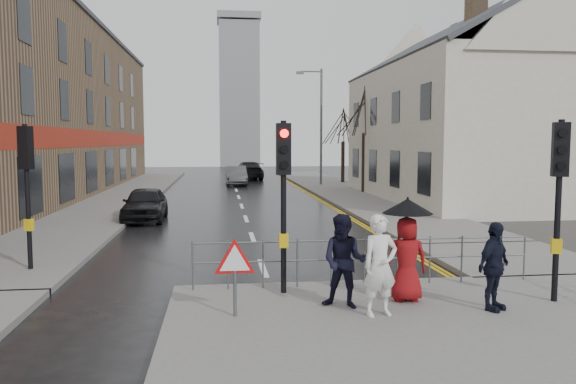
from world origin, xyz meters
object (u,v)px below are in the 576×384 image
object	(u,v)px
pedestrian_b	(344,261)
car_parked	(145,204)
pedestrian_with_umbrella	(407,244)
pedestrian_a	(380,265)
car_mid	(236,176)
pedestrian_d	(494,266)

from	to	relation	value
pedestrian_b	car_parked	size ratio (longest dim) A/B	0.43
pedestrian_b	pedestrian_with_umbrella	size ratio (longest dim) A/B	0.88
pedestrian_b	car_parked	bearing A→B (deg)	138.03
pedestrian_a	pedestrian_b	world-z (taller)	pedestrian_a
pedestrian_b	car_parked	world-z (taller)	pedestrian_b
pedestrian_with_umbrella	car_mid	xyz separation A→B (m)	(-2.30, 30.60, -0.55)
pedestrian_d	pedestrian_a	bearing A→B (deg)	146.86
pedestrian_a	pedestrian_b	xyz separation A→B (m)	(-0.51, 0.53, -0.03)
pedestrian_b	pedestrian_with_umbrella	xyz separation A→B (m)	(1.26, 0.28, 0.24)
car_parked	car_mid	bearing A→B (deg)	76.56
pedestrian_b	car_mid	world-z (taller)	pedestrian_b
pedestrian_b	pedestrian_d	xyz separation A→B (m)	(2.60, -0.47, -0.06)
pedestrian_with_umbrella	pedestrian_d	bearing A→B (deg)	-29.18
pedestrian_d	car_parked	world-z (taller)	pedestrian_d
car_mid	car_parked	bearing A→B (deg)	-104.24
pedestrian_a	pedestrian_with_umbrella	size ratio (longest dim) A/B	0.90
pedestrian_b	car_parked	distance (m)	13.92
pedestrian_a	car_mid	bearing A→B (deg)	80.18
pedestrian_with_umbrella	pedestrian_b	bearing A→B (deg)	-167.49
pedestrian_a	car_mid	xyz separation A→B (m)	(-1.55, 31.41, -0.34)
car_mid	pedestrian_a	bearing A→B (deg)	-88.47
pedestrian_with_umbrella	car_parked	world-z (taller)	pedestrian_with_umbrella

